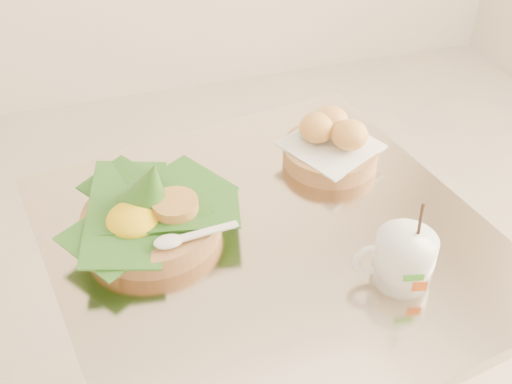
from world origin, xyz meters
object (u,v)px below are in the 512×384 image
object	(u,v)px
coffee_mug	(403,258)
rice_basket	(151,213)
bread_basket	(331,143)
cafe_table	(269,322)

from	to	relation	value
coffee_mug	rice_basket	bearing A→B (deg)	147.94
rice_basket	coffee_mug	xyz separation A→B (m)	(0.35, -0.22, 0.00)
coffee_mug	bread_basket	bearing A→B (deg)	87.52
rice_basket	bread_basket	xyz separation A→B (m)	(0.36, 0.10, -0.00)
cafe_table	bread_basket	xyz separation A→B (m)	(0.18, 0.17, 0.26)
rice_basket	coffee_mug	world-z (taller)	coffee_mug
cafe_table	bread_basket	distance (m)	0.36
bread_basket	coffee_mug	world-z (taller)	coffee_mug
cafe_table	rice_basket	world-z (taller)	rice_basket
rice_basket	coffee_mug	bearing A→B (deg)	-32.06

